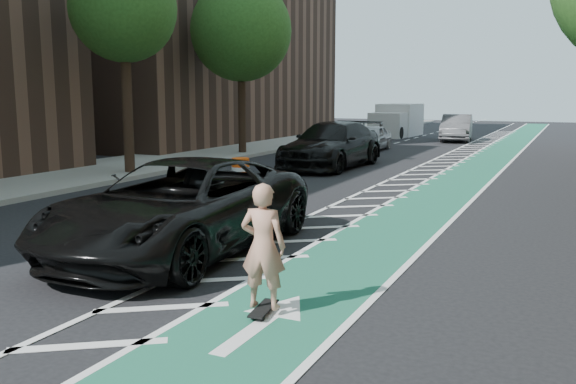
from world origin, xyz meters
The scene contains 17 objects.
ground centered at (0.00, 0.00, 0.00)m, with size 120.00×120.00×0.00m, color black.
bike_lane centered at (3.00, 10.00, 0.01)m, with size 2.00×90.00×0.01m, color #1A5C46.
buffer_strip centered at (1.50, 10.00, 0.01)m, with size 1.40×90.00×0.01m, color silver.
sidewalk_left centered at (-9.50, 10.00, 0.07)m, with size 5.00×90.00×0.15m, color gray.
curb_left centered at (-7.05, 10.00, 0.08)m, with size 0.12×90.00×0.16m, color gray.
tree_l_c centered at (-7.90, 8.00, 5.77)m, with size 4.20×4.20×7.90m.
tree_l_d centered at (-7.90, 16.00, 5.77)m, with size 4.20×4.20×7.90m.
skateboard centered at (2.86, -2.40, 0.08)m, with size 0.31×0.75×0.10m.
skateboarder centered at (2.86, -2.40, 0.93)m, with size 0.61×0.40×1.67m, color tan.
suv_near centered at (0.00, -0.18, 0.85)m, with size 2.83×6.14×1.71m, color black.
suv_far centered at (-2.29, 13.31, 0.90)m, with size 2.51×6.18×1.79m, color black.
car_silver centered at (-3.15, 21.03, 0.66)m, with size 1.57×3.90×1.33m, color #A4A4A9.
car_grey centered at (-0.29, 29.51, 0.82)m, with size 1.73×4.97×1.64m, color #545558.
box_truck centered at (-4.85, 32.27, 1.02)m, with size 2.58×5.40×2.21m.
barrel_a centered at (-2.87, 7.03, 0.44)m, with size 0.69×0.69×0.94m.
barrel_b centered at (-3.17, 12.53, 0.44)m, with size 0.68×0.68×0.93m.
barrel_c centered at (-4.00, 14.50, 0.44)m, with size 0.69×0.69×0.94m.
Camera 1 is at (6.46, -9.25, 2.90)m, focal length 38.00 mm.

